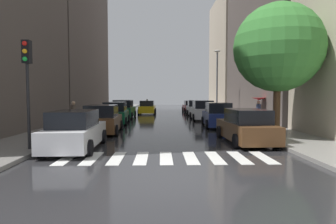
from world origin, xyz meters
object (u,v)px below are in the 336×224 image
Objects in this scene: parked_car_right_third at (203,111)px; taxi_midroad at (147,108)px; street_tree_right at (278,48)px; lamp_post_right at (217,78)px; parked_car_left_nearest at (75,131)px; parked_car_left_second at (102,120)px; pedestrian_near_tree at (74,113)px; parked_car_left_third at (115,114)px; parked_car_right_second at (218,116)px; pedestrian_foreground at (259,103)px; parked_car_right_fifth at (191,107)px; parked_car_right_fourth at (195,108)px; parked_car_right_nearest at (246,127)px; parked_car_left_fourth at (124,109)px; traffic_light_left_corner at (27,70)px.

taxi_midroad is (-5.54, 8.51, -0.07)m from parked_car_right_third.
lamp_post_right is at bearing 91.40° from street_tree_right.
parked_car_left_second reaches higher than parked_car_left_nearest.
pedestrian_near_tree is at bearing 164.22° from taxi_midroad.
taxi_midroad is 0.65× the size of lamp_post_right.
street_tree_right reaches higher than parked_car_left_third.
parked_car_right_second is 9.36m from lamp_post_right.
pedestrian_foreground is at bearing -142.37° from taxi_midroad.
street_tree_right reaches higher than parked_car_right_fifth.
pedestrian_foreground reaches higher than parked_car_right_fourth.
lamp_post_right is at bearing -8.21° from parked_car_right_second.
pedestrian_near_tree reaches higher than parked_car_right_fifth.
street_tree_right reaches higher than parked_car_right_fourth.
lamp_post_right reaches higher than parked_car_left_nearest.
parked_car_left_nearest is 19.64m from lamp_post_right.
parked_car_right_nearest is at bearing 179.58° from parked_car_right_fifth.
parked_car_left_fourth is at bearing -0.74° from parked_car_left_third.
pedestrian_foreground is 0.45× the size of traffic_light_left_corner.
parked_car_right_nearest is at bearing 13.17° from traffic_light_left_corner.
street_tree_right is at bearing -97.74° from pedestrian_near_tree.
parked_car_left_nearest is at bearing 22.46° from traffic_light_left_corner.
parked_car_left_fourth is 10.02m from lamp_post_right.
lamp_post_right is at bearing -89.22° from parked_car_left_fourth.
pedestrian_foreground is at bearing -49.19° from parked_car_left_nearest.
parked_car_left_fourth is at bearing 44.73° from parked_car_right_second.
pedestrian_foreground is 1.13× the size of pedestrian_near_tree.
traffic_light_left_corner is 0.64× the size of lamp_post_right.
taxi_midroad is at bearing -6.29° from parked_car_left_nearest.
traffic_light_left_corner is (-1.51, -17.66, 2.45)m from parked_car_left_fourth.
taxi_midroad is at bearing -16.91° from pedestrian_foreground.
pedestrian_foreground reaches higher than parked_car_right_fifth.
parked_car_left_second is 17.26m from parked_car_right_fourth.
parked_car_right_nearest is 24.92m from parked_car_right_fifth.
parked_car_right_second is at bearing -100.71° from lamp_post_right.
lamp_post_right is (7.37, -5.96, 3.27)m from taxi_midroad.
parked_car_left_second is 0.66× the size of lamp_post_right.
pedestrian_foreground is (11.28, 5.07, 0.85)m from parked_car_left_second.
parked_car_left_nearest is 7.88m from parked_car_right_nearest.
street_tree_right is 14.27m from lamp_post_right.
parked_car_right_third is 0.97× the size of taxi_midroad.
parked_car_right_fourth is 11.17m from pedestrian_foreground.
parked_car_left_third reaches higher than parked_car_right_nearest.
parked_car_right_second is at bearing -178.27° from parked_car_right_fourth.
parked_car_left_third is 1.09× the size of parked_car_right_fourth.
taxi_midroad reaches higher than parked_car_right_fourth.
pedestrian_foreground is (11.49, -6.69, 0.81)m from parked_car_left_fourth.
parked_car_right_fifth is (-0.06, 18.12, -0.08)m from parked_car_right_second.
pedestrian_near_tree is (-10.23, -0.22, 0.24)m from parked_car_right_second.
parked_car_left_fourth is 2.37× the size of pedestrian_foreground.
parked_car_right_third is 0.92× the size of parked_car_right_fifth.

